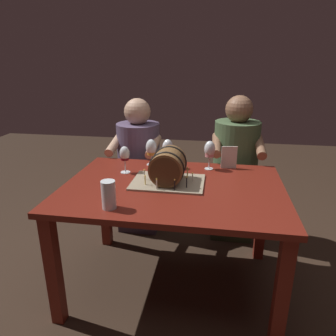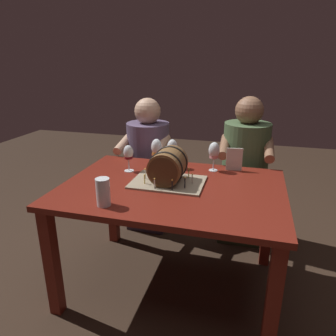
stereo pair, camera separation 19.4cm
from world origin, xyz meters
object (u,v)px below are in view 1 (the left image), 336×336
Objects in this scene: wine_glass_rose at (210,150)px; wine_glass_amber at (151,149)px; dining_table at (173,201)px; person_seated_left at (139,169)px; person_seated_right at (235,172)px; wine_glass_empty at (168,148)px; beer_pint at (109,195)px; wine_glass_red at (125,155)px; menu_card at (229,157)px; barrel_cake at (168,168)px.

wine_glass_rose is 1.06× the size of wine_glass_amber.
wine_glass_rose is (0.21, 0.34, 0.24)m from dining_table.
person_seated_left is 0.82m from person_seated_right.
wine_glass_empty reaches higher than beer_pint.
wine_glass_amber is at bearing 119.99° from dining_table.
person_seated_right is (0.50, 0.41, -0.30)m from wine_glass_empty.
person_seated_right reaches higher than wine_glass_red.
wine_glass_empty is 0.44m from menu_card.
wine_glass_empty is 0.17× the size of person_seated_left.
dining_table is 8.44× the size of menu_card.
wine_glass_amber is 1.03× the size of wine_glass_red.
person_seated_left is (-0.62, 0.41, -0.32)m from wine_glass_rose.
menu_card is 0.14× the size of person_seated_left.
wine_glass_empty is 0.31m from wine_glass_red.
person_seated_left is at bearing 128.05° from wine_glass_empty.
wine_glass_amber is at bearing 118.01° from barrel_cake.
dining_table is 7.04× the size of wine_glass_amber.
wine_glass_red is 0.16× the size of person_seated_left.
wine_glass_rose reaches higher than menu_card.
barrel_cake reaches higher than menu_card.
person_seated_right reaches higher than menu_card.
menu_card is (0.43, 0.05, -0.06)m from wine_glass_empty.
dining_table is 0.55m from menu_card.
wine_glass_rose is at bearing 59.12° from dining_table.
wine_glass_rose is 0.80m from person_seated_left.
wine_glass_red is 0.65m from person_seated_left.
dining_table is at bearing -45.82° from barrel_cake.
wine_glass_empty is at bearing -13.92° from wine_glass_amber.
person_seated_left is at bearing 95.42° from wine_glass_red.
dining_table is 0.21m from barrel_cake.
wine_glass_amber is at bearing 172.70° from menu_card.
dining_table is 0.43m from wine_glass_empty.
barrel_cake is 2.20× the size of wine_glass_rose.
dining_table is at bearing -75.44° from wine_glass_empty.
person_seated_left is at bearing 117.60° from barrel_cake.
person_seated_right is at bearing 31.29° from wine_glass_amber.
barrel_cake is 0.35m from wine_glass_red.
wine_glass_rose is (0.24, 0.31, 0.04)m from barrel_cake.
dining_table is 1.16× the size of person_seated_left.
wine_glass_red reaches higher than dining_table.
wine_glass_empty is 0.13m from wine_glass_amber.
wine_glass_amber is (-0.42, 0.03, -0.01)m from wine_glass_rose.
menu_card is (0.34, 0.39, 0.18)m from dining_table.
wine_glass_rose is at bearing 0.61° from wine_glass_empty.
wine_glass_empty is (-0.05, 0.30, 0.04)m from barrel_cake.
menu_card is at bearing 49.81° from beer_pint.
wine_glass_empty is 1.34× the size of beer_pint.
menu_card is (0.38, 0.35, -0.02)m from barrel_cake.
wine_glass_red is 1.00m from person_seated_right.
dining_table is 6.61× the size of wine_glass_empty.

